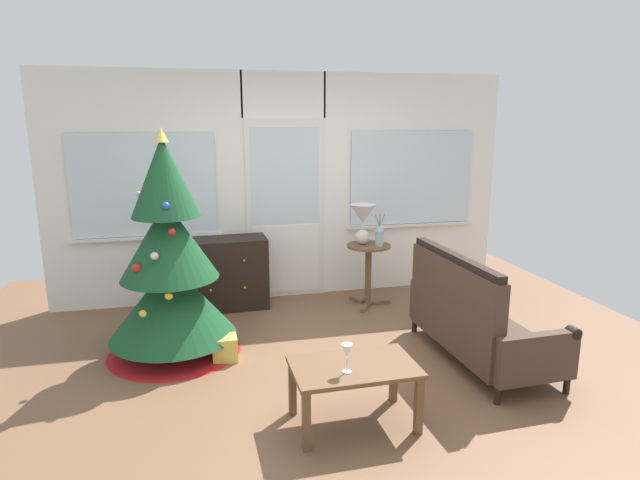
{
  "coord_description": "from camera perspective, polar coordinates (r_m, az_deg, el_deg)",
  "views": [
    {
      "loc": [
        -1.01,
        -3.91,
        2.05
      ],
      "look_at": [
        0.05,
        0.55,
        1.0
      ],
      "focal_mm": 29.99,
      "sensor_mm": 36.0,
      "label": 1
    }
  ],
  "objects": [
    {
      "name": "coffee_table",
      "position": [
        3.71,
        3.64,
        -14.08
      ],
      "size": [
        0.85,
        0.53,
        0.43
      ],
      "color": "brown",
      "rests_on": "ground"
    },
    {
      "name": "wine_glass",
      "position": [
        3.53,
        2.91,
        -11.84
      ],
      "size": [
        0.08,
        0.08,
        0.2
      ],
      "color": "silver",
      "rests_on": "coffee_table"
    },
    {
      "name": "ground_plane",
      "position": [
        4.53,
        1.02,
        -14.02
      ],
      "size": [
        6.76,
        6.76,
        0.0
      ],
      "primitive_type": "plane",
      "color": "brown"
    },
    {
      "name": "flower_vase",
      "position": [
        5.81,
        6.37,
        0.54
      ],
      "size": [
        0.11,
        0.1,
        0.35
      ],
      "color": "#99ADBC",
      "rests_on": "side_table"
    },
    {
      "name": "christmas_tree",
      "position": [
        4.81,
        -15.72,
        -3.19
      ],
      "size": [
        1.17,
        1.17,
        1.98
      ],
      "color": "#4C331E",
      "rests_on": "ground"
    },
    {
      "name": "gift_box",
      "position": [
        4.78,
        -10.13,
        -11.31
      ],
      "size": [
        0.21,
        0.19,
        0.21
      ],
      "primitive_type": "cube",
      "color": "#D8C64C",
      "rests_on": "ground"
    },
    {
      "name": "settee_sofa",
      "position": [
        4.78,
        15.93,
        -8.11
      ],
      "size": [
        0.77,
        1.55,
        0.96
      ],
      "color": "black",
      "rests_on": "ground"
    },
    {
      "name": "back_wall_with_door",
      "position": [
        6.12,
        -3.78,
        5.65
      ],
      "size": [
        5.2,
        0.14,
        2.55
      ],
      "color": "white",
      "rests_on": "ground"
    },
    {
      "name": "dresser_cabinet",
      "position": [
        5.94,
        -10.05,
        -3.52
      ],
      "size": [
        0.91,
        0.47,
        0.78
      ],
      "color": "black",
      "rests_on": "ground"
    },
    {
      "name": "table_lamp",
      "position": [
        5.81,
        4.59,
        2.28
      ],
      "size": [
        0.28,
        0.28,
        0.44
      ],
      "color": "silver",
      "rests_on": "side_table"
    },
    {
      "name": "side_table",
      "position": [
        5.91,
        5.18,
        -2.41
      ],
      "size": [
        0.5,
        0.48,
        0.7
      ],
      "color": "brown",
      "rests_on": "ground"
    }
  ]
}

